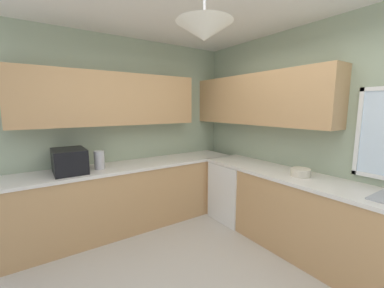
% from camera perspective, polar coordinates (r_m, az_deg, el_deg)
% --- Properties ---
extents(room_shell, '(4.06, 3.53, 2.74)m').
position_cam_1_polar(room_shell, '(2.92, 2.81, 12.16)').
color(room_shell, '#9EAD8E').
rests_on(room_shell, ground_plane).
extents(counter_run_left, '(0.65, 3.14, 0.90)m').
position_cam_1_polar(counter_run_left, '(3.63, -13.59, -11.56)').
color(counter_run_left, tan).
rests_on(counter_run_left, ground_plane).
extents(counter_run_back, '(3.15, 0.65, 0.90)m').
position_cam_1_polar(counter_run_back, '(3.14, 26.84, -15.55)').
color(counter_run_back, tan).
rests_on(counter_run_back, ground_plane).
extents(dishwasher, '(0.60, 0.60, 0.86)m').
position_cam_1_polar(dishwasher, '(3.80, 10.25, -10.88)').
color(dishwasher, white).
rests_on(dishwasher, ground_plane).
extents(microwave, '(0.48, 0.36, 0.29)m').
position_cam_1_polar(microwave, '(3.29, -27.00, -3.56)').
color(microwave, black).
rests_on(microwave, counter_run_left).
extents(kettle, '(0.13, 0.13, 0.23)m').
position_cam_1_polar(kettle, '(3.34, -21.05, -3.54)').
color(kettle, '#B7B7BC').
rests_on(kettle, counter_run_left).
extents(bowl, '(0.22, 0.22, 0.09)m').
position_cam_1_polar(bowl, '(3.07, 24.30, -6.12)').
color(bowl, beige).
rests_on(bowl, counter_run_back).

